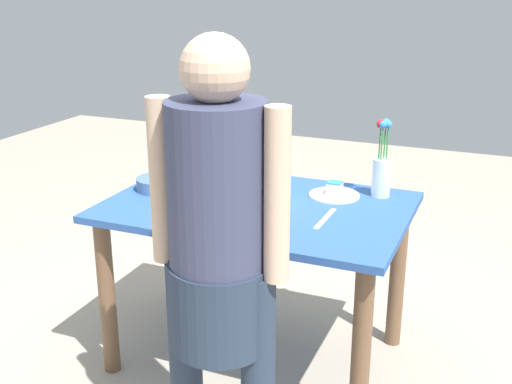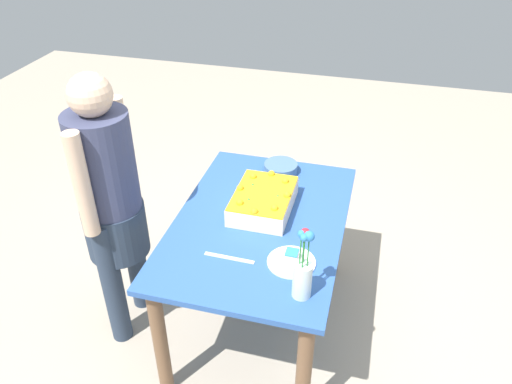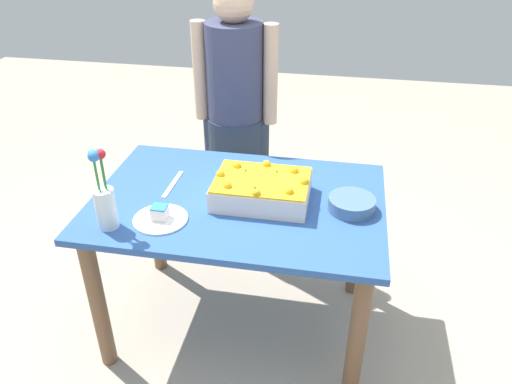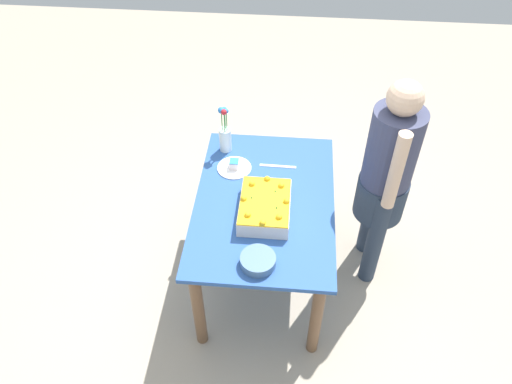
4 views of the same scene
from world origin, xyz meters
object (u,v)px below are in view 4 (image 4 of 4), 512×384
(sheet_cake, at_px, (265,206))
(serving_plate_with_slice, at_px, (234,167))
(flower_vase, at_px, (225,135))
(fruit_bowl, at_px, (258,261))
(cake_knife, at_px, (278,166))
(person_standing, at_px, (386,173))

(sheet_cake, bearing_deg, serving_plate_with_slice, -148.78)
(flower_vase, bearing_deg, fruit_bowl, 17.58)
(fruit_bowl, bearing_deg, cake_knife, 175.40)
(sheet_cake, bearing_deg, fruit_bowl, -1.41)
(cake_knife, height_order, flower_vase, flower_vase)
(serving_plate_with_slice, relative_size, person_standing, 0.15)
(sheet_cake, distance_m, person_standing, 0.76)
(flower_vase, bearing_deg, person_standing, 74.36)
(cake_knife, xyz_separation_m, fruit_bowl, (0.79, -0.06, 0.03))
(flower_vase, distance_m, fruit_bowl, 0.98)
(serving_plate_with_slice, relative_size, cake_knife, 0.93)
(flower_vase, distance_m, person_standing, 1.05)
(fruit_bowl, distance_m, person_standing, 0.97)
(sheet_cake, xyz_separation_m, person_standing, (-0.27, 0.71, 0.07))
(cake_knife, bearing_deg, fruit_bowl, -93.49)
(fruit_bowl, bearing_deg, serving_plate_with_slice, -163.92)
(serving_plate_with_slice, height_order, cake_knife, serving_plate_with_slice)
(sheet_cake, distance_m, serving_plate_with_slice, 0.43)
(person_standing, bearing_deg, serving_plate_with_slice, -6.19)
(sheet_cake, xyz_separation_m, flower_vase, (-0.55, -0.30, 0.07))
(cake_knife, height_order, person_standing, person_standing)
(cake_knife, bearing_deg, sheet_cake, -96.37)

